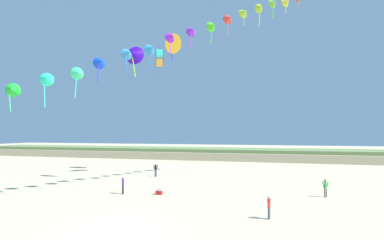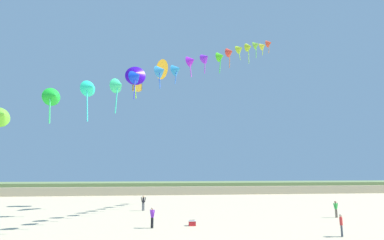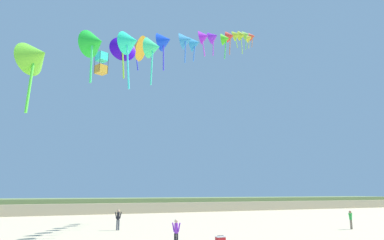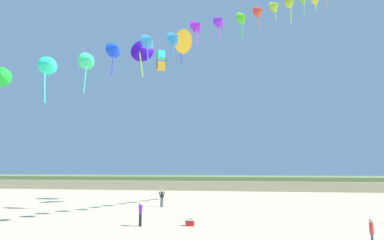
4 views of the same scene
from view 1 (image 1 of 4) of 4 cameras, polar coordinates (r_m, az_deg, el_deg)
name	(u,v)px [view 1 (image 1 of 4)]	position (r m, az deg, el deg)	size (l,w,h in m)	color
ground_plane	(114,230)	(18.93, -14.57, -19.62)	(240.00, 240.00, 0.00)	beige
dune_ridge	(230,154)	(64.36, 7.17, -6.39)	(120.00, 11.90, 2.20)	#BFAE8B
person_near_left	(156,169)	(38.82, -6.94, -9.22)	(0.60, 0.23, 1.71)	#474C56
person_near_right	(269,206)	(20.84, 14.45, -15.51)	(0.26, 0.52, 1.51)	#474C56
person_mid_center	(123,184)	(28.69, -13.01, -11.75)	(0.44, 0.46, 1.61)	black
person_far_left	(325,187)	(29.05, 24.07, -11.52)	(0.55, 0.21, 1.57)	#726656
kite_banner_string	(173,38)	(31.14, -3.68, 15.25)	(27.48, 26.74, 24.07)	#A8C032
large_kite_low_lead	(159,58)	(44.91, -6.22, 11.65)	(1.35, 1.35, 2.30)	gold
large_kite_mid_trail	(172,43)	(41.25, -3.91, 14.34)	(2.76, 3.06, 3.78)	#C58C19
large_kite_high_solo	(134,54)	(36.20, -11.01, 12.19)	(2.27, 1.18, 3.81)	#380AC8
beach_cooler	(159,192)	(28.07, -6.29, -13.49)	(0.58, 0.41, 0.46)	red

